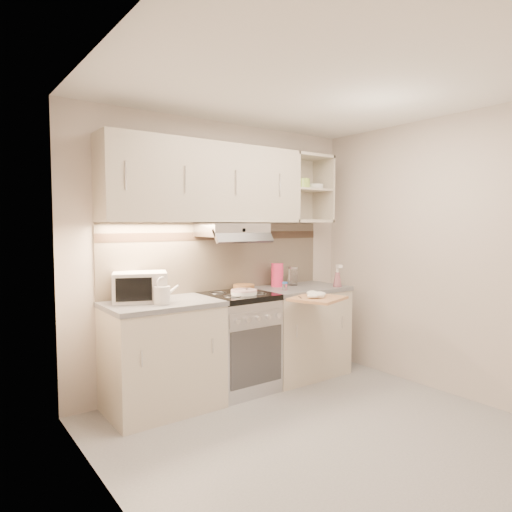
{
  "coord_description": "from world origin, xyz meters",
  "views": [
    {
      "loc": [
        -2.3,
        -2.34,
        1.53
      ],
      "look_at": [
        0.1,
        0.95,
        1.25
      ],
      "focal_mm": 32.0,
      "sensor_mm": 36.0,
      "label": 1
    }
  ],
  "objects_px": {
    "cutting_board": "(318,299)",
    "microwave": "(140,287)",
    "watering_can": "(163,294)",
    "pink_pitcher": "(277,275)",
    "spray_bottle": "(337,278)",
    "electric_range": "(238,342)",
    "glass_jar": "(293,276)",
    "plate_stack": "(244,292)"
  },
  "relations": [
    {
      "from": "cutting_board",
      "to": "microwave",
      "type": "bearing_deg",
      "value": 135.94
    },
    {
      "from": "watering_can",
      "to": "cutting_board",
      "type": "height_order",
      "value": "watering_can"
    },
    {
      "from": "pink_pitcher",
      "to": "spray_bottle",
      "type": "distance_m",
      "value": 0.61
    },
    {
      "from": "microwave",
      "to": "cutting_board",
      "type": "relative_size",
      "value": 1.16
    },
    {
      "from": "electric_range",
      "to": "microwave",
      "type": "height_order",
      "value": "microwave"
    },
    {
      "from": "microwave",
      "to": "pink_pitcher",
      "type": "xyz_separation_m",
      "value": [
        1.46,
        0.03,
        -0.0
      ]
    },
    {
      "from": "glass_jar",
      "to": "plate_stack",
      "type": "bearing_deg",
      "value": -164.36
    },
    {
      "from": "plate_stack",
      "to": "cutting_board",
      "type": "xyz_separation_m",
      "value": [
        0.5,
        -0.43,
        -0.05
      ]
    },
    {
      "from": "pink_pitcher",
      "to": "cutting_board",
      "type": "bearing_deg",
      "value": -94.06
    },
    {
      "from": "electric_range",
      "to": "glass_jar",
      "type": "xyz_separation_m",
      "value": [
        0.77,
        0.13,
        0.55
      ]
    },
    {
      "from": "pink_pitcher",
      "to": "glass_jar",
      "type": "bearing_deg",
      "value": -2.16
    },
    {
      "from": "electric_range",
      "to": "cutting_board",
      "type": "height_order",
      "value": "electric_range"
    },
    {
      "from": "glass_jar",
      "to": "spray_bottle",
      "type": "bearing_deg",
      "value": -50.0
    },
    {
      "from": "spray_bottle",
      "to": "cutting_board",
      "type": "xyz_separation_m",
      "value": [
        -0.56,
        -0.3,
        -0.12
      ]
    },
    {
      "from": "plate_stack",
      "to": "glass_jar",
      "type": "height_order",
      "value": "glass_jar"
    },
    {
      "from": "watering_can",
      "to": "electric_range",
      "type": "bearing_deg",
      "value": -11.85
    },
    {
      "from": "watering_can",
      "to": "spray_bottle",
      "type": "relative_size",
      "value": 1.06
    },
    {
      "from": "electric_range",
      "to": "pink_pitcher",
      "type": "relative_size",
      "value": 3.77
    },
    {
      "from": "spray_bottle",
      "to": "glass_jar",
      "type": "bearing_deg",
      "value": 145.53
    },
    {
      "from": "watering_can",
      "to": "pink_pitcher",
      "type": "height_order",
      "value": "pink_pitcher"
    },
    {
      "from": "microwave",
      "to": "watering_can",
      "type": "relative_size",
      "value": 2.04
    },
    {
      "from": "watering_can",
      "to": "plate_stack",
      "type": "relative_size",
      "value": 1.06
    },
    {
      "from": "watering_can",
      "to": "pink_pitcher",
      "type": "bearing_deg",
      "value": -9.09
    },
    {
      "from": "electric_range",
      "to": "microwave",
      "type": "bearing_deg",
      "value": 172.51
    },
    {
      "from": "microwave",
      "to": "glass_jar",
      "type": "height_order",
      "value": "microwave"
    },
    {
      "from": "spray_bottle",
      "to": "microwave",
      "type": "bearing_deg",
      "value": -174.26
    },
    {
      "from": "watering_can",
      "to": "cutting_board",
      "type": "bearing_deg",
      "value": -37.21
    },
    {
      "from": "pink_pitcher",
      "to": "glass_jar",
      "type": "xyz_separation_m",
      "value": [
        0.2,
        -0.01,
        -0.02
      ]
    },
    {
      "from": "electric_range",
      "to": "watering_can",
      "type": "distance_m",
      "value": 0.95
    },
    {
      "from": "glass_jar",
      "to": "watering_can",
      "type": "bearing_deg",
      "value": -171.53
    },
    {
      "from": "plate_stack",
      "to": "cutting_board",
      "type": "relative_size",
      "value": 0.53
    },
    {
      "from": "pink_pitcher",
      "to": "glass_jar",
      "type": "distance_m",
      "value": 0.2
    },
    {
      "from": "microwave",
      "to": "cutting_board",
      "type": "xyz_separation_m",
      "value": [
        1.39,
        -0.64,
        -0.15
      ]
    },
    {
      "from": "plate_stack",
      "to": "pink_pitcher",
      "type": "height_order",
      "value": "pink_pitcher"
    },
    {
      "from": "microwave",
      "to": "glass_jar",
      "type": "distance_m",
      "value": 1.66
    },
    {
      "from": "plate_stack",
      "to": "cutting_board",
      "type": "height_order",
      "value": "plate_stack"
    },
    {
      "from": "electric_range",
      "to": "watering_can",
      "type": "bearing_deg",
      "value": -172.52
    },
    {
      "from": "watering_can",
      "to": "plate_stack",
      "type": "xyz_separation_m",
      "value": [
        0.79,
        0.02,
        -0.06
      ]
    },
    {
      "from": "microwave",
      "to": "pink_pitcher",
      "type": "height_order",
      "value": "microwave"
    },
    {
      "from": "watering_can",
      "to": "plate_stack",
      "type": "height_order",
      "value": "watering_can"
    },
    {
      "from": "pink_pitcher",
      "to": "watering_can",
      "type": "bearing_deg",
      "value": -167.89
    },
    {
      "from": "electric_range",
      "to": "plate_stack",
      "type": "distance_m",
      "value": 0.48
    }
  ]
}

